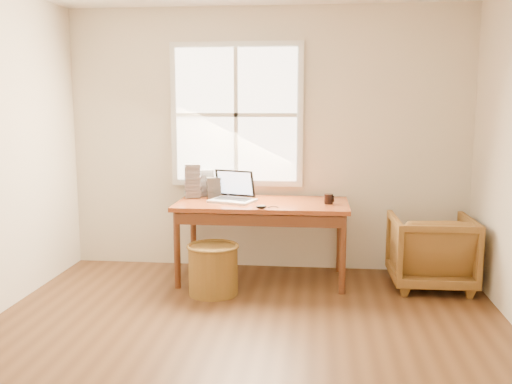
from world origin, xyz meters
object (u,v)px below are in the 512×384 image
desk (262,204)px  laptop (232,187)px  coffee_mug (329,199)px  cd_stack_a (207,183)px  armchair (431,251)px  wicker_stool (213,270)px

desk → laptop: (-0.28, -0.02, 0.16)m
coffee_mug → cd_stack_a: cd_stack_a is taller
desk → laptop: laptop is taller
armchair → wicker_stool: (-1.94, -0.41, -0.12)m
armchair → laptop: laptop is taller
wicker_stool → cd_stack_a: 1.04m
desk → coffee_mug: bearing=-2.9°
wicker_stool → coffee_mug: 1.24m
armchair → coffee_mug: 1.04m
desk → coffee_mug: coffee_mug is taller
wicker_stool → cd_stack_a: cd_stack_a is taller
laptop → coffee_mug: size_ratio=4.38×
wicker_stool → laptop: laptop is taller
wicker_stool → armchair: bearing=12.1°
desk → laptop: size_ratio=4.00×
wicker_stool → coffee_mug: size_ratio=4.71×
wicker_stool → laptop: bearing=76.1°
armchair → cd_stack_a: size_ratio=2.86×
coffee_mug → cd_stack_a: (-1.20, 0.34, 0.08)m
desk → wicker_stool: 0.79m
laptop → cd_stack_a: size_ratio=1.56×
desk → cd_stack_a: cd_stack_a is taller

